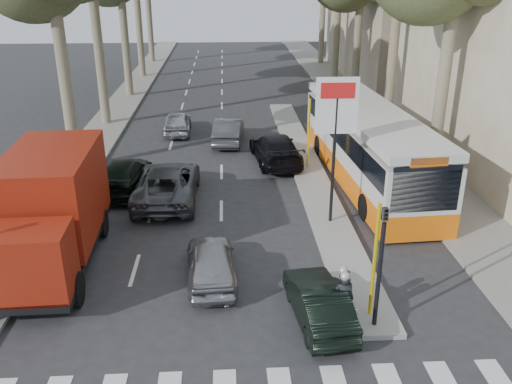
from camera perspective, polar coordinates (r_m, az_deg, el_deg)
ground at (r=16.23m, az=-0.48°, el=-11.43°), size 120.00×120.00×0.00m
sidewalk_right at (r=40.55m, az=10.12°, el=9.37°), size 3.20×70.00×0.12m
median_left at (r=43.04m, az=-13.25°, el=9.88°), size 2.40×64.00×0.12m
traffic_island at (r=26.33m, az=5.42°, el=2.48°), size 1.50×26.00×0.16m
billboard at (r=19.59m, az=8.35°, el=6.41°), size 1.50×12.10×5.60m
traffic_light_island at (r=14.18m, az=13.10°, el=-5.76°), size 0.16×0.41×3.60m
silver_hatchback at (r=16.97m, az=-4.76°, el=-7.37°), size 1.71×3.77×1.26m
dark_hatchback at (r=15.25m, az=6.61°, el=-11.38°), size 1.66×3.74×1.19m
queue_car_a at (r=22.88m, az=-9.33°, el=0.92°), size 2.56×5.44×1.50m
queue_car_b at (r=27.06m, az=2.06°, el=4.58°), size 2.58×5.21×1.46m
queue_car_c at (r=32.39m, az=-8.30°, el=7.26°), size 1.67×3.91×1.32m
queue_car_d at (r=30.29m, az=-2.91°, el=6.47°), size 1.86×4.34×1.39m
queue_car_e at (r=24.38m, az=-13.80°, el=1.75°), size 2.16×4.79×1.36m
red_truck at (r=18.46m, az=-20.89°, el=-1.74°), size 2.85×6.97×3.67m
city_bus at (r=24.92m, az=11.66°, el=5.03°), size 3.57×12.86×3.35m
motorcycle at (r=15.14m, az=9.10°, el=-10.96°), size 0.78×2.03×1.73m
pedestrian_near at (r=26.37m, az=14.22°, el=3.77°), size 0.80×1.01×1.54m
pedestrian_far at (r=24.75m, az=18.23°, el=2.43°), size 1.29×1.00×1.82m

